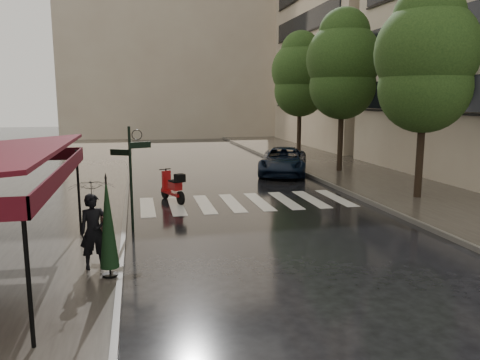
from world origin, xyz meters
name	(u,v)px	position (x,y,z in m)	size (l,w,h in m)	color
ground	(183,261)	(0.00, 0.00, 0.00)	(120.00, 120.00, 0.00)	black
sidewalk_near	(62,181)	(-4.50, 12.00, 0.06)	(6.00, 60.00, 0.12)	#38332D
sidewalk_far	(352,171)	(10.25, 12.00, 0.06)	(5.50, 60.00, 0.12)	#38332D
curb_near	(128,179)	(-1.45, 12.00, 0.07)	(0.12, 60.00, 0.16)	#595651
curb_far	(303,173)	(7.45, 12.00, 0.07)	(0.12, 60.00, 0.16)	#595651
crosswalk	(246,202)	(2.98, 6.00, 0.01)	(7.85, 3.20, 0.01)	silver
signpost	(131,170)	(-1.19, 3.00, 1.83)	(1.17, 0.29, 3.10)	black
haussmann_far	(351,33)	(16.50, 26.00, 9.25)	(8.00, 16.00, 18.50)	tan
backdrop_building	(174,37)	(3.00, 38.00, 10.00)	(22.00, 6.00, 20.00)	tan
tree_near	(426,59)	(9.60, 5.00, 5.32)	(3.80, 3.80, 7.99)	black
tree_mid	(343,65)	(9.50, 12.00, 5.59)	(3.80, 3.80, 8.34)	black
tree_far	(300,75)	(9.70, 19.00, 5.46)	(3.80, 3.80, 8.16)	black
pedestrian_with_umbrella	(92,196)	(-2.00, -0.38, 1.76)	(1.24, 1.25, 2.47)	black
scooter	(173,188)	(0.30, 6.69, 0.56)	(0.91, 1.72, 1.20)	black
parked_car	(283,161)	(6.43, 12.16, 0.69)	(2.31, 5.00, 1.39)	black
parasol_back	(108,223)	(-1.65, -0.98, 1.29)	(0.41, 0.41, 2.18)	black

